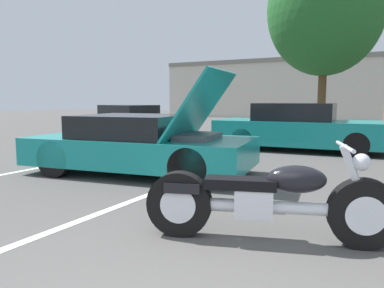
% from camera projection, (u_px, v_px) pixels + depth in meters
% --- Properties ---
extents(parking_stripe_middle, '(0.12, 4.54, 0.01)m').
position_uv_depth(parking_stripe_middle, '(91.00, 217.00, 4.38)').
color(parking_stripe_middle, white).
rests_on(parking_stripe_middle, ground).
extents(far_building, '(32.00, 4.20, 4.40)m').
position_uv_depth(far_building, '(383.00, 85.00, 25.57)').
color(far_building, beige).
rests_on(far_building, ground).
extents(tree_background, '(4.45, 4.45, 7.42)m').
position_uv_depth(tree_background, '(325.00, 9.00, 14.51)').
color(tree_background, brown).
rests_on(tree_background, ground).
extents(motorcycle, '(2.32, 0.99, 0.96)m').
position_uv_depth(motorcycle, '(267.00, 201.00, 3.59)').
color(motorcycle, black).
rests_on(motorcycle, ground).
extents(show_car_hood_open, '(4.32, 2.45, 1.86)m').
position_uv_depth(show_car_hood_open, '(141.00, 144.00, 6.91)').
color(show_car_hood_open, teal).
rests_on(show_car_hood_open, ground).
extents(parked_car_left_row, '(4.96, 2.79, 1.15)m').
position_uv_depth(parked_car_left_row, '(131.00, 120.00, 15.46)').
color(parked_car_left_row, black).
rests_on(parked_car_left_row, ground).
extents(parked_car_mid_left_row, '(4.63, 2.16, 1.27)m').
position_uv_depth(parked_car_mid_left_row, '(300.00, 128.00, 10.14)').
color(parked_car_mid_left_row, teal).
rests_on(parked_car_mid_left_row, ground).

